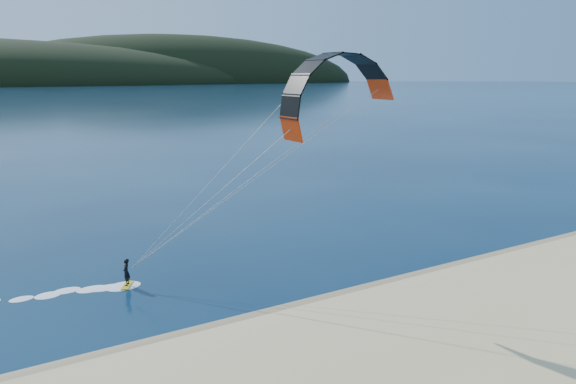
# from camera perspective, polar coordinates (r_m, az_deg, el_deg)

# --- Properties ---
(ground) EXTENTS (1800.00, 1800.00, 0.00)m
(ground) POSITION_cam_1_polar(r_m,az_deg,el_deg) (24.79, 9.13, -16.20)
(ground) COLOR #071B36
(ground) RESTS_ON ground
(wet_sand) EXTENTS (220.00, 2.50, 0.10)m
(wet_sand) POSITION_cam_1_polar(r_m,az_deg,el_deg) (27.98, 3.12, -12.44)
(wet_sand) COLOR #886E4F
(wet_sand) RESTS_ON ground
(kitesurfer_near) EXTENTS (25.32, 8.00, 14.59)m
(kitesurfer_near) POSITION_cam_1_polar(r_m,az_deg,el_deg) (29.65, 4.04, 7.67)
(kitesurfer_near) COLOR gold
(kitesurfer_near) RESTS_ON ground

